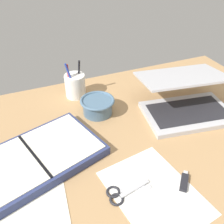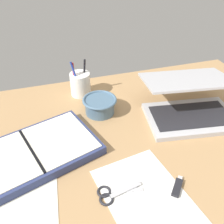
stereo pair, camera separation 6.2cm
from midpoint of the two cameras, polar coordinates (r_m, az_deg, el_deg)
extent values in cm
cube|color=tan|center=(82.55, 2.36, -8.82)|extent=(140.00, 100.00, 2.00)
cube|color=#B7B7BC|center=(98.15, 15.15, -0.29)|extent=(35.27, 25.45, 1.80)
cube|color=#232328|center=(97.56, 15.24, 0.19)|extent=(30.54, 19.11, 0.24)
cube|color=#B7B7BC|center=(98.71, 13.96, 7.85)|extent=(35.25, 25.31, 4.14)
cube|color=silver|center=(98.38, 14.07, 7.68)|extent=(32.36, 22.81, 3.33)
cylinder|color=slate|center=(95.06, -5.19, 1.13)|extent=(11.07, 11.07, 5.73)
torus|color=slate|center=(93.43, -5.28, 2.57)|extent=(13.02, 13.02, 1.04)
cylinder|color=white|center=(105.64, -10.09, 5.90)|extent=(8.40, 8.40, 9.69)
cylinder|color=black|center=(105.12, -9.30, 8.03)|extent=(1.72, 2.82, 14.67)
cylinder|color=#233899|center=(102.28, -10.99, 6.98)|extent=(3.67, 3.84, 14.43)
cylinder|color=#B21E1E|center=(103.65, -11.47, 7.00)|extent=(0.91, 2.05, 13.69)
cube|color=navy|center=(80.92, -19.34, -10.20)|extent=(44.81, 34.42, 2.88)
cube|color=silver|center=(78.83, -25.96, -12.24)|extent=(24.02, 26.06, 0.30)
cube|color=silver|center=(81.94, -13.52, -6.58)|extent=(24.02, 26.06, 0.30)
cube|color=black|center=(79.72, -19.59, -9.33)|extent=(7.24, 20.76, 0.30)
cube|color=#B7B7BC|center=(70.94, 2.61, -17.11)|extent=(9.45, 2.97, 0.30)
cube|color=#B7B7BC|center=(71.19, 2.61, -17.25)|extent=(9.43, 3.29, 0.30)
torus|color=#232328|center=(69.25, -1.67, -19.46)|extent=(3.90, 3.90, 0.70)
torus|color=#232328|center=(70.60, -2.39, -17.89)|extent=(3.90, 3.90, 0.70)
cube|color=white|center=(71.23, 6.99, -17.85)|extent=(24.65, 30.65, 0.16)
cube|color=silver|center=(71.79, -20.11, -20.24)|extent=(19.40, 26.99, 0.16)
cube|color=black|center=(74.12, 13.79, -15.48)|extent=(5.49, 5.81, 1.00)
cube|color=silver|center=(76.46, 14.18, -13.43)|extent=(1.69, 1.69, 0.60)
camera|label=1|loc=(0.03, -92.09, -1.55)|focal=40.00mm
camera|label=2|loc=(0.03, 87.91, 1.55)|focal=40.00mm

